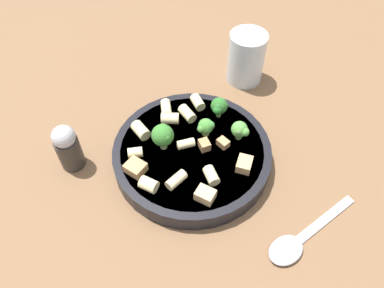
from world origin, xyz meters
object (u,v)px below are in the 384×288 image
object	(u,v)px
rigatoni_9	(187,114)
chicken_chunk_1	(223,143)
rigatoni_4	(186,143)
rigatoni_8	(198,102)
broccoli_floret_2	(163,135)
spoon	(297,241)
rigatoni_5	(170,118)
rigatoni_6	(142,129)
drinking_glass	(246,61)
broccoli_floret_1	(206,127)
pasta_bowl	(192,153)
pepper_shaker	(68,147)
rigatoni_0	(166,108)
rigatoni_2	(135,153)
rigatoni_1	(211,176)
rigatoni_3	(175,180)
chicken_chunk_2	(204,145)
broccoli_floret_3	(219,107)
chicken_chunk_0	(205,195)
chicken_chunk_4	(244,164)
broccoli_floret_0	(240,130)
rigatoni_7	(149,184)

from	to	relation	value
rigatoni_9	chicken_chunk_1	bearing A→B (deg)	-27.46
rigatoni_4	rigatoni_8	xyz separation A→B (m)	(-0.01, 0.08, 0.00)
broccoli_floret_2	spoon	size ratio (longest dim) A/B	0.30
rigatoni_5	chicken_chunk_1	distance (m)	0.09
rigatoni_6	rigatoni_9	xyz separation A→B (m)	(0.05, 0.05, -0.00)
rigatoni_8	drinking_glass	size ratio (longest dim) A/B	0.28
broccoli_floret_1	spoon	size ratio (longest dim) A/B	0.20
pasta_bowl	pepper_shaker	size ratio (longest dim) A/B	2.96
pasta_bowl	drinking_glass	size ratio (longest dim) A/B	2.55
rigatoni_0	rigatoni_2	size ratio (longest dim) A/B	1.40
rigatoni_0	rigatoni_8	bearing A→B (deg)	34.39
rigatoni_1	broccoli_floret_1	bearing A→B (deg)	113.53
broccoli_floret_2	rigatoni_0	bearing A→B (deg)	109.01
broccoli_floret_2	pepper_shaker	distance (m)	0.14
rigatoni_3	chicken_chunk_2	world-z (taller)	rigatoni_3
rigatoni_2	drinking_glass	size ratio (longest dim) A/B	0.22
rigatoni_4	rigatoni_2	bearing A→B (deg)	-145.85
rigatoni_0	pepper_shaker	world-z (taller)	pepper_shaker
broccoli_floret_1	broccoli_floret_3	world-z (taller)	broccoli_floret_3
rigatoni_3	chicken_chunk_0	size ratio (longest dim) A/B	1.22
broccoli_floret_1	chicken_chunk_4	world-z (taller)	broccoli_floret_1
chicken_chunk_4	broccoli_floret_0	bearing A→B (deg)	112.44
broccoli_floret_3	rigatoni_4	bearing A→B (deg)	-111.05
broccoli_floret_2	rigatoni_1	size ratio (longest dim) A/B	1.67
rigatoni_9	pepper_shaker	world-z (taller)	pepper_shaker
chicken_chunk_1	spoon	distance (m)	0.17
rigatoni_3	rigatoni_0	bearing A→B (deg)	117.28
rigatoni_6	rigatoni_9	bearing A→B (deg)	44.46
broccoli_floret_0	broccoli_floret_3	xyz separation A→B (m)	(-0.04, 0.03, 0.00)
broccoli_floret_1	broccoli_floret_3	xyz separation A→B (m)	(0.01, 0.04, 0.01)
rigatoni_1	chicken_chunk_4	size ratio (longest dim) A/B	1.01
rigatoni_4	rigatoni_7	distance (m)	0.09
rigatoni_6	rigatoni_8	bearing A→B (deg)	53.50
broccoli_floret_0	drinking_glass	size ratio (longest dim) A/B	0.33
rigatoni_2	pepper_shaker	xyz separation A→B (m)	(-0.09, -0.03, 0.00)
spoon	broccoli_floret_1	bearing A→B (deg)	144.89
chicken_chunk_1	drinking_glass	size ratio (longest dim) A/B	0.18
chicken_chunk_4	pepper_shaker	distance (m)	0.25
broccoli_floret_0	rigatoni_2	size ratio (longest dim) A/B	1.50
rigatoni_7	chicken_chunk_4	bearing A→B (deg)	34.34
rigatoni_1	pepper_shaker	bearing A→B (deg)	-173.53
chicken_chunk_1	broccoli_floret_3	bearing A→B (deg)	113.36
pasta_bowl	rigatoni_4	distance (m)	0.02
spoon	pepper_shaker	bearing A→B (deg)	177.31
chicken_chunk_4	broccoli_floret_2	bearing A→B (deg)	-178.35
rigatoni_5	broccoli_floret_0	bearing A→B (deg)	2.54
spoon	rigatoni_8	bearing A→B (deg)	139.15
rigatoni_0	chicken_chunk_0	xyz separation A→B (m)	(0.11, -0.13, -0.00)
broccoli_floret_0	rigatoni_6	world-z (taller)	broccoli_floret_0
broccoli_floret_3	rigatoni_6	xyz separation A→B (m)	(-0.10, -0.07, -0.01)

